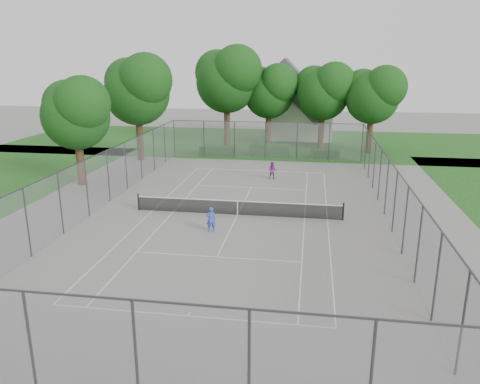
# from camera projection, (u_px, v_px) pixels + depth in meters

# --- Properties ---
(ground) EXTENTS (120.00, 120.00, 0.00)m
(ground) POSITION_uv_depth(u_px,v_px,m) (238.00, 215.00, 28.92)
(ground) COLOR slate
(ground) RESTS_ON ground
(grass_far) EXTENTS (60.00, 20.00, 0.00)m
(grass_far) POSITION_uv_depth(u_px,v_px,m) (273.00, 142.00, 53.61)
(grass_far) COLOR #1A4C15
(grass_far) RESTS_ON ground
(court_markings) EXTENTS (11.03, 23.83, 0.01)m
(court_markings) POSITION_uv_depth(u_px,v_px,m) (238.00, 215.00, 28.92)
(court_markings) COLOR silver
(court_markings) RESTS_ON ground
(tennis_net) EXTENTS (12.87, 0.10, 1.10)m
(tennis_net) POSITION_uv_depth(u_px,v_px,m) (238.00, 207.00, 28.78)
(tennis_net) COLOR black
(tennis_net) RESTS_ON ground
(perimeter_fence) EXTENTS (18.08, 34.08, 3.52)m
(perimeter_fence) POSITION_uv_depth(u_px,v_px,m) (238.00, 187.00, 28.42)
(perimeter_fence) COLOR #38383D
(perimeter_fence) RESTS_ON ground
(tree_far_left) EXTENTS (7.46, 6.81, 10.73)m
(tree_far_left) POSITION_uv_depth(u_px,v_px,m) (227.00, 77.00, 49.42)
(tree_far_left) COLOR #352113
(tree_far_left) RESTS_ON ground
(tree_far_midleft) EXTENTS (6.15, 5.62, 8.84)m
(tree_far_midleft) POSITION_uv_depth(u_px,v_px,m) (270.00, 89.00, 50.14)
(tree_far_midleft) COLOR #352113
(tree_far_midleft) RESTS_ON ground
(tree_far_midright) EXTENTS (6.27, 5.72, 9.01)m
(tree_far_midright) POSITION_uv_depth(u_px,v_px,m) (324.00, 89.00, 48.29)
(tree_far_midright) COLOR #352113
(tree_far_midright) RESTS_ON ground
(tree_far_right) EXTENTS (6.07, 5.54, 8.72)m
(tree_far_right) POSITION_uv_depth(u_px,v_px,m) (373.00, 93.00, 46.24)
(tree_far_right) COLOR #352113
(tree_far_right) RESTS_ON ground
(tree_side_back) EXTENTS (6.86, 6.26, 9.85)m
(tree_side_back) POSITION_uv_depth(u_px,v_px,m) (137.00, 87.00, 42.58)
(tree_side_back) COLOR #352113
(tree_side_back) RESTS_ON ground
(tree_side_front) EXTENTS (5.71, 5.21, 8.21)m
(tree_side_front) POSITION_uv_depth(u_px,v_px,m) (76.00, 111.00, 34.22)
(tree_side_front) COLOR #352113
(tree_side_front) RESTS_ON ground
(hedge_left) EXTENTS (3.62, 1.08, 0.90)m
(hedge_left) POSITION_uv_depth(u_px,v_px,m) (218.00, 151.00, 46.44)
(hedge_left) COLOR #164014
(hedge_left) RESTS_ON ground
(hedge_mid) EXTENTS (3.78, 1.08, 1.19)m
(hedge_mid) POSITION_uv_depth(u_px,v_px,m) (270.00, 150.00, 45.96)
(hedge_mid) COLOR #164014
(hedge_mid) RESTS_ON ground
(hedge_right) EXTENTS (2.70, 0.99, 0.81)m
(hedge_right) POSITION_uv_depth(u_px,v_px,m) (325.00, 154.00, 45.21)
(hedge_right) COLOR #164014
(hedge_right) RESTS_ON ground
(house) EXTENTS (7.50, 5.81, 9.33)m
(house) POSITION_uv_depth(u_px,v_px,m) (300.00, 107.00, 55.52)
(house) COLOR white
(house) RESTS_ON ground
(girl_player) EXTENTS (0.61, 0.52, 1.43)m
(girl_player) POSITION_uv_depth(u_px,v_px,m) (211.00, 219.00, 25.99)
(girl_player) COLOR #3145B8
(girl_player) RESTS_ON ground
(woman_player) EXTENTS (0.69, 0.54, 1.42)m
(woman_player) POSITION_uv_depth(u_px,v_px,m) (273.00, 170.00, 37.25)
(woman_player) COLOR #802B83
(woman_player) RESTS_ON ground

